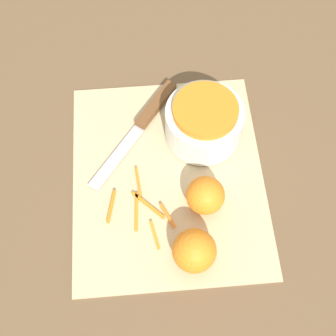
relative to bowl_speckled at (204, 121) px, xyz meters
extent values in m
plane|color=brown|center=(0.08, -0.07, -0.05)|extent=(4.00, 4.00, 0.00)
cube|color=#CCB284|center=(0.08, -0.07, -0.04)|extent=(0.41, 0.34, 0.01)
cylinder|color=silver|center=(0.00, 0.00, -0.01)|extent=(0.14, 0.14, 0.07)
cylinder|color=orange|center=(0.00, 0.00, 0.03)|extent=(0.12, 0.12, 0.02)
cube|color=brown|center=(-0.07, -0.08, -0.03)|extent=(0.10, 0.09, 0.02)
cube|color=#B2B2B7|center=(0.04, -0.16, -0.04)|extent=(0.13, 0.11, 0.00)
sphere|color=orange|center=(0.23, -0.04, -0.01)|extent=(0.07, 0.07, 0.07)
sphere|color=orange|center=(0.14, -0.01, -0.01)|extent=(0.07, 0.07, 0.07)
cube|color=orange|center=(0.09, -0.13, -0.04)|extent=(0.06, 0.01, 0.00)
cube|color=orange|center=(0.15, -0.13, -0.04)|extent=(0.07, 0.01, 0.00)
cube|color=orange|center=(0.19, -0.10, -0.04)|extent=(0.05, 0.01, 0.00)
cube|color=orange|center=(0.16, -0.08, -0.04)|extent=(0.05, 0.03, 0.00)
cube|color=orange|center=(0.14, -0.17, -0.04)|extent=(0.06, 0.02, 0.00)
cube|color=orange|center=(0.14, -0.11, -0.04)|extent=(0.06, 0.06, 0.00)
camera|label=1|loc=(0.45, -0.10, 0.71)|focal=50.00mm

